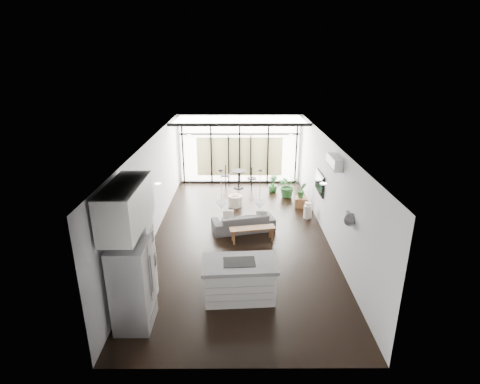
{
  "coord_description": "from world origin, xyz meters",
  "views": [
    {
      "loc": [
        -0.04,
        -9.91,
        4.95
      ],
      "look_at": [
        0.0,
        0.3,
        1.25
      ],
      "focal_mm": 28.0,
      "sensor_mm": 36.0,
      "label": 1
    }
  ],
  "objects_px": {
    "fridge": "(133,285)",
    "pouf": "(235,201)",
    "console_bench": "(252,234)",
    "island": "(239,280)",
    "milk_can": "(308,210)",
    "sofa": "(243,219)",
    "tv": "(320,183)"
  },
  "relations": [
    {
      "from": "pouf",
      "to": "tv",
      "type": "xyz_separation_m",
      "value": [
        2.62,
        -1.29,
        1.11
      ]
    },
    {
      "from": "fridge",
      "to": "pouf",
      "type": "xyz_separation_m",
      "value": [
        1.89,
        6.14,
        -0.68
      ]
    },
    {
      "from": "sofa",
      "to": "milk_can",
      "type": "xyz_separation_m",
      "value": [
        2.11,
        0.91,
        -0.1
      ]
    },
    {
      "from": "island",
      "to": "milk_can",
      "type": "height_order",
      "value": "island"
    },
    {
      "from": "fridge",
      "to": "console_bench",
      "type": "relative_size",
      "value": 1.34
    },
    {
      "from": "sofa",
      "to": "tv",
      "type": "bearing_deg",
      "value": -179.42
    },
    {
      "from": "fridge",
      "to": "sofa",
      "type": "xyz_separation_m",
      "value": [
        2.15,
        4.22,
        -0.51
      ]
    },
    {
      "from": "pouf",
      "to": "fridge",
      "type": "bearing_deg",
      "value": -107.13
    },
    {
      "from": "fridge",
      "to": "tv",
      "type": "xyz_separation_m",
      "value": [
        4.51,
        4.85,
        0.43
      ]
    },
    {
      "from": "milk_can",
      "to": "tv",
      "type": "bearing_deg",
      "value": -47.37
    },
    {
      "from": "tv",
      "to": "console_bench",
      "type": "bearing_deg",
      "value": -147.38
    },
    {
      "from": "tv",
      "to": "pouf",
      "type": "bearing_deg",
      "value": 153.83
    },
    {
      "from": "sofa",
      "to": "pouf",
      "type": "distance_m",
      "value": 1.95
    },
    {
      "from": "island",
      "to": "tv",
      "type": "bearing_deg",
      "value": 54.47
    },
    {
      "from": "milk_can",
      "to": "tv",
      "type": "distance_m",
      "value": 1.1
    },
    {
      "from": "island",
      "to": "fridge",
      "type": "bearing_deg",
      "value": -160.61
    },
    {
      "from": "pouf",
      "to": "tv",
      "type": "relative_size",
      "value": 0.44
    },
    {
      "from": "console_bench",
      "to": "island",
      "type": "bearing_deg",
      "value": -108.44
    },
    {
      "from": "fridge",
      "to": "tv",
      "type": "distance_m",
      "value": 6.64
    },
    {
      "from": "pouf",
      "to": "milk_can",
      "type": "bearing_deg",
      "value": -23.16
    },
    {
      "from": "fridge",
      "to": "sofa",
      "type": "distance_m",
      "value": 4.76
    },
    {
      "from": "fridge",
      "to": "console_bench",
      "type": "height_order",
      "value": "fridge"
    },
    {
      "from": "sofa",
      "to": "console_bench",
      "type": "relative_size",
      "value": 1.43
    },
    {
      "from": "pouf",
      "to": "sofa",
      "type": "bearing_deg",
      "value": -82.25
    },
    {
      "from": "console_bench",
      "to": "milk_can",
      "type": "distance_m",
      "value": 2.47
    },
    {
      "from": "fridge",
      "to": "pouf",
      "type": "height_order",
      "value": "fridge"
    },
    {
      "from": "sofa",
      "to": "console_bench",
      "type": "xyz_separation_m",
      "value": [
        0.25,
        -0.72,
        -0.15
      ]
    },
    {
      "from": "tv",
      "to": "sofa",
      "type": "bearing_deg",
      "value": -165.01
    },
    {
      "from": "pouf",
      "to": "milk_can",
      "type": "relative_size",
      "value": 0.92
    },
    {
      "from": "island",
      "to": "sofa",
      "type": "relative_size",
      "value": 0.86
    },
    {
      "from": "island",
      "to": "console_bench",
      "type": "relative_size",
      "value": 1.22
    },
    {
      "from": "sofa",
      "to": "console_bench",
      "type": "height_order",
      "value": "sofa"
    }
  ]
}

